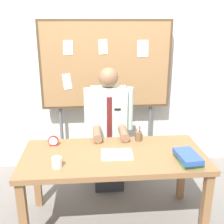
# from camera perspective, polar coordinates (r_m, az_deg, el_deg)

# --- Properties ---
(ground_plane) EXTENTS (12.00, 12.00, 0.00)m
(ground_plane) POSITION_cam_1_polar(r_m,az_deg,el_deg) (3.04, 0.33, -21.36)
(ground_plane) COLOR slate
(back_wall) EXTENTS (6.40, 0.08, 2.70)m
(back_wall) POSITION_cam_1_polar(r_m,az_deg,el_deg) (3.66, -1.46, 9.01)
(back_wall) COLOR silver
(back_wall) RESTS_ON ground_plane
(desk) EXTENTS (1.71, 0.78, 0.75)m
(desk) POSITION_cam_1_polar(r_m,az_deg,el_deg) (2.66, 0.36, -10.32)
(desk) COLOR brown
(desk) RESTS_ON ground_plane
(person) EXTENTS (0.55, 0.56, 1.46)m
(person) POSITION_cam_1_polar(r_m,az_deg,el_deg) (3.23, -0.67, -4.66)
(person) COLOR #2D2D33
(person) RESTS_ON ground_plane
(bulletin_board) EXTENTS (1.61, 0.09, 1.96)m
(bulletin_board) POSITION_cam_1_polar(r_m,az_deg,el_deg) (3.45, -1.26, 9.24)
(bulletin_board) COLOR #4C3823
(bulletin_board) RESTS_ON ground_plane
(book_stack) EXTENTS (0.21, 0.31, 0.08)m
(book_stack) POSITION_cam_1_polar(r_m,az_deg,el_deg) (2.56, 15.35, -9.01)
(book_stack) COLOR #337F47
(book_stack) RESTS_ON desk
(open_notebook) EXTENTS (0.30, 0.24, 0.01)m
(open_notebook) POSITION_cam_1_polar(r_m,az_deg,el_deg) (2.60, 1.00, -8.67)
(open_notebook) COLOR white
(open_notebook) RESTS_ON desk
(desk_clock) EXTENTS (0.10, 0.04, 0.10)m
(desk_clock) POSITION_cam_1_polar(r_m,az_deg,el_deg) (2.83, -11.95, -5.89)
(desk_clock) COLOR maroon
(desk_clock) RESTS_ON desk
(coffee_mug) EXTENTS (0.08, 0.08, 0.09)m
(coffee_mug) POSITION_cam_1_polar(r_m,az_deg,el_deg) (2.43, -11.26, -10.10)
(coffee_mug) COLOR white
(coffee_mug) RESTS_ON desk
(pen_holder) EXTENTS (0.07, 0.07, 0.16)m
(pen_holder) POSITION_cam_1_polar(r_m,az_deg,el_deg) (2.89, 5.47, -4.96)
(pen_holder) COLOR brown
(pen_holder) RESTS_ON desk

